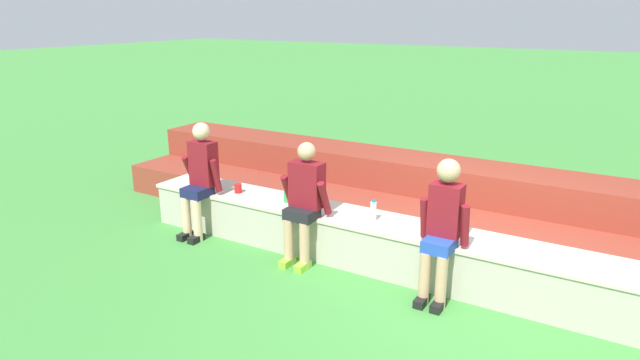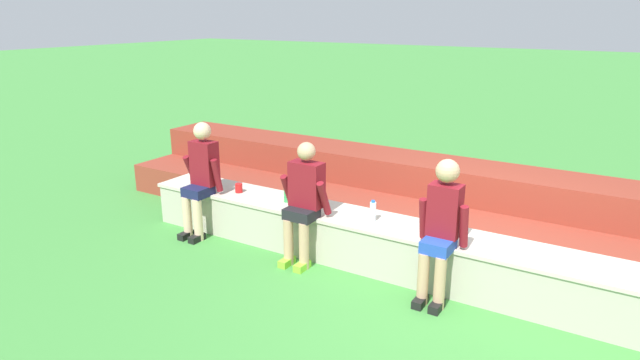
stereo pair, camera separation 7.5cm
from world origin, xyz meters
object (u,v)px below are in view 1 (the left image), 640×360
at_px(plastic_cup_middle, 238,188).
at_px(water_bottle_center_gap, 373,211).
at_px(person_left_of_center, 304,199).
at_px(water_bottle_mid_left, 287,192).
at_px(person_center, 442,226).
at_px(person_far_left, 200,176).

bearing_deg(plastic_cup_middle, water_bottle_center_gap, 0.03).
height_order(person_left_of_center, water_bottle_mid_left, person_left_of_center).
relative_size(person_left_of_center, plastic_cup_middle, 11.96).
distance_m(person_left_of_center, person_center, 1.58).
height_order(person_center, plastic_cup_middle, person_center).
bearing_deg(water_bottle_center_gap, person_far_left, -172.77).
distance_m(water_bottle_mid_left, plastic_cup_middle, 0.72).
bearing_deg(water_bottle_mid_left, person_far_left, -164.10).
bearing_deg(person_far_left, water_bottle_mid_left, 15.90).
distance_m(person_center, water_bottle_center_gap, 0.93).
distance_m(person_left_of_center, water_bottle_center_gap, 0.77).
bearing_deg(person_far_left, person_center, -0.40).
xyz_separation_m(water_bottle_center_gap, plastic_cup_middle, (-1.87, -0.00, -0.05)).
xyz_separation_m(person_far_left, water_bottle_mid_left, (1.08, 0.31, -0.11)).
distance_m(person_far_left, person_center, 3.10).
relative_size(water_bottle_center_gap, water_bottle_mid_left, 0.91).
distance_m(person_far_left, water_bottle_mid_left, 1.13).
xyz_separation_m(person_center, water_bottle_center_gap, (-0.87, 0.30, -0.11)).
xyz_separation_m(person_center, plastic_cup_middle, (-2.74, 0.30, -0.16)).
relative_size(water_bottle_mid_left, plastic_cup_middle, 2.27).
height_order(water_bottle_mid_left, plastic_cup_middle, water_bottle_mid_left).
xyz_separation_m(person_far_left, water_bottle_center_gap, (2.23, 0.28, -0.12)).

